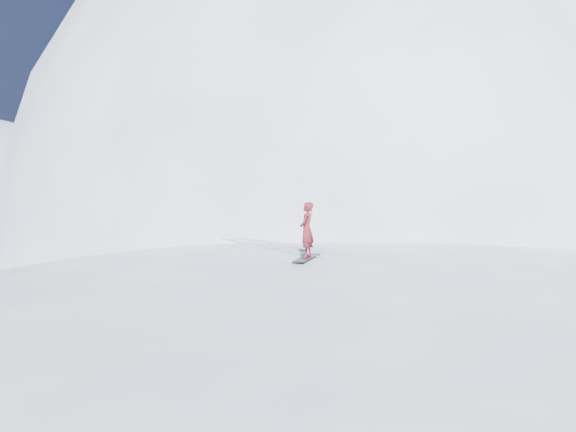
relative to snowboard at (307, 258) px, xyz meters
name	(u,v)px	position (x,y,z in m)	size (l,w,h in m)	color
ground	(415,363)	(1.50, -2.65, -2.41)	(400.00, 400.00, 0.00)	white
near_ridge	(370,329)	(2.50, 0.35, -2.41)	(36.00, 28.00, 4.80)	white
summit_peak	(393,232)	(23.50, 23.35, -2.41)	(60.00, 56.00, 56.00)	white
peak_shoulder	(313,249)	(11.50, 17.35, -2.41)	(28.00, 24.00, 18.00)	white
wind_bumps	(346,344)	(0.95, -0.54, -2.41)	(16.00, 14.40, 1.00)	white
snowboard	(307,258)	(0.00, 0.00, 0.00)	(1.72, 0.32, 0.03)	black
snowboarder	(307,230)	(0.00, 0.00, 0.77)	(0.55, 0.36, 1.51)	maroon
board_tracks	(284,246)	(0.80, 2.63, 0.01)	(2.24, 5.99, 0.04)	silver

